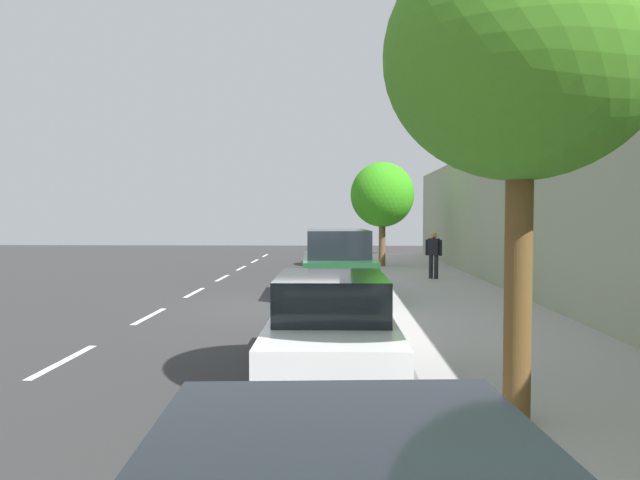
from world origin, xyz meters
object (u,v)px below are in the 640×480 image
at_px(cyclist_with_backpack, 358,250).
at_px(parked_sedan_white_second, 331,327).
at_px(parked_suv_green_mid, 337,264).
at_px(street_tree_far_end, 382,195).
at_px(parked_sedan_tan_far, 338,249).
at_px(street_tree_mid_block, 521,58).
at_px(pedestrian_on_phone, 434,252).
at_px(bicycle_at_curb, 353,265).

bearing_deg(cyclist_with_backpack, parked_sedan_white_second, -93.42).
relative_size(parked_sedan_white_second, parked_suv_green_mid, 0.92).
bearing_deg(parked_sedan_white_second, street_tree_far_end, 83.36).
distance_m(parked_sedan_tan_far, street_tree_mid_block, 22.67).
xyz_separation_m(parked_sedan_tan_far, cyclist_with_backpack, (0.83, -5.57, 0.25)).
bearing_deg(parked_sedan_white_second, pedestrian_on_phone, 74.09).
bearing_deg(bicycle_at_curb, parked_suv_green_mid, -94.84).
height_order(parked_sedan_tan_far, street_tree_far_end, street_tree_far_end).
distance_m(parked_sedan_tan_far, pedestrian_on_phone, 8.77).
relative_size(street_tree_far_end, pedestrian_on_phone, 2.78).
xyz_separation_m(parked_suv_green_mid, pedestrian_on_phone, (3.44, 4.31, 0.06)).
bearing_deg(street_tree_mid_block, cyclist_with_backpack, 93.95).
distance_m(parked_sedan_white_second, street_tree_far_end, 17.80).
bearing_deg(parked_suv_green_mid, parked_sedan_tan_far, 89.99).
xyz_separation_m(bicycle_at_curb, cyclist_with_backpack, (0.21, -0.47, 0.63)).
distance_m(parked_suv_green_mid, street_tree_mid_block, 10.61).
bearing_deg(pedestrian_on_phone, street_tree_mid_block, -95.80).
relative_size(parked_sedan_white_second, parked_sedan_tan_far, 0.98).
bearing_deg(street_tree_far_end, parked_sedan_white_second, -96.64).
bearing_deg(parked_sedan_white_second, parked_sedan_tan_far, 89.85).
distance_m(bicycle_at_curb, street_tree_mid_block, 17.68).
relative_size(bicycle_at_curb, pedestrian_on_phone, 0.80).
height_order(parked_suv_green_mid, cyclist_with_backpack, parked_suv_green_mid).
distance_m(parked_sedan_white_second, parked_sedan_tan_far, 20.30).
bearing_deg(street_tree_mid_block, pedestrian_on_phone, 84.20).
relative_size(parked_sedan_white_second, street_tree_far_end, 0.95).
bearing_deg(street_tree_far_end, street_tree_mid_block, -90.00).
distance_m(cyclist_with_backpack, street_tree_far_end, 3.80).
bearing_deg(pedestrian_on_phone, parked_sedan_white_second, -105.91).
bearing_deg(parked_suv_green_mid, cyclist_with_backpack, 83.04).
bearing_deg(parked_suv_green_mid, street_tree_mid_block, -78.73).
bearing_deg(pedestrian_on_phone, cyclist_with_backpack, 136.37).
xyz_separation_m(parked_sedan_tan_far, bicycle_at_curb, (0.61, -5.10, -0.38)).
bearing_deg(parked_sedan_tan_far, bicycle_at_curb, -83.14).
xyz_separation_m(parked_sedan_white_second, parked_sedan_tan_far, (0.05, 20.30, 0.00)).
bearing_deg(parked_sedan_tan_far, cyclist_with_backpack, -81.55).
relative_size(parked_sedan_white_second, cyclist_with_backpack, 2.67).
bearing_deg(parked_suv_green_mid, bicycle_at_curb, 85.16).
relative_size(cyclist_with_backpack, street_tree_mid_block, 0.32).
xyz_separation_m(parked_suv_green_mid, street_tree_mid_block, (1.99, -9.97, 3.02)).
bearing_deg(parked_sedan_white_second, street_tree_mid_block, -45.13).
relative_size(parked_sedan_white_second, street_tree_mid_block, 0.84).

